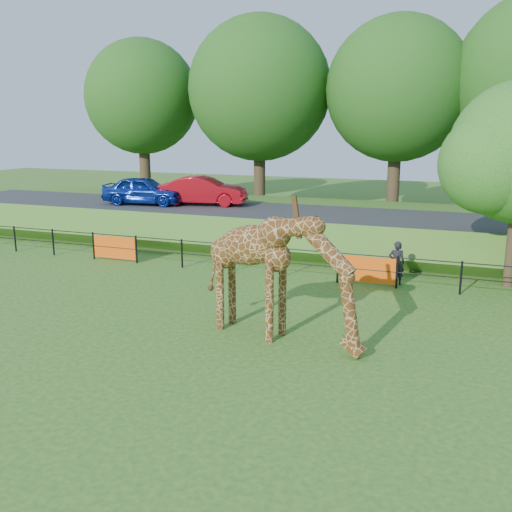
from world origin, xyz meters
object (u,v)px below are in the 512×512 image
(car_blue, at_px, (144,190))
(visitor, at_px, (397,263))
(giraffe, at_px, (281,277))
(car_red, at_px, (203,191))

(car_blue, distance_m, visitor, 14.04)
(car_blue, relative_size, visitor, 2.72)
(car_blue, height_order, visitor, car_blue)
(giraffe, height_order, visitor, giraffe)
(car_blue, xyz_separation_m, car_red, (2.84, 0.88, 0.01))
(car_red, bearing_deg, visitor, -132.03)
(giraffe, relative_size, visitor, 3.07)
(giraffe, height_order, car_blue, giraffe)
(car_red, xyz_separation_m, visitor, (10.13, -6.08, -1.37))
(car_red, distance_m, visitor, 11.89)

